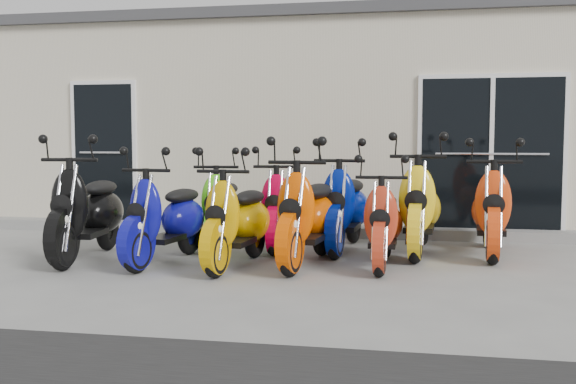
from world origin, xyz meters
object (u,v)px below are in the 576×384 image
(scooter_front_orange_b, at_px, (308,201))
(scooter_back_red, at_px, (281,197))
(scooter_back_extra, at_px, (492,197))
(scooter_front_red, at_px, (383,210))
(scooter_back_green, at_px, (222,196))
(scooter_back_yellow, at_px, (420,193))
(scooter_front_orange_a, at_px, (237,207))
(scooter_back_blue, at_px, (346,194))
(scooter_front_blue, at_px, (166,205))
(scooter_front_black, at_px, (87,197))

(scooter_front_orange_b, bearing_deg, scooter_back_red, 123.02)
(scooter_front_orange_b, distance_m, scooter_back_extra, 2.32)
(scooter_front_red, distance_m, scooter_back_red, 1.68)
(scooter_back_green, bearing_deg, scooter_back_yellow, -8.45)
(scooter_front_orange_a, distance_m, scooter_back_blue, 1.65)
(scooter_back_red, xyz_separation_m, scooter_back_yellow, (1.75, -0.11, 0.08))
(scooter_back_extra, bearing_deg, scooter_front_orange_a, -150.65)
(scooter_front_blue, bearing_deg, scooter_back_green, 85.50)
(scooter_back_yellow, bearing_deg, scooter_back_green, -177.88)
(scooter_back_red, bearing_deg, scooter_back_blue, -7.23)
(scooter_front_blue, relative_size, scooter_back_green, 1.01)
(scooter_front_blue, bearing_deg, scooter_front_red, 14.04)
(scooter_front_blue, bearing_deg, scooter_back_blue, 40.28)
(scooter_back_green, relative_size, scooter_back_red, 0.99)
(scooter_back_green, bearing_deg, scooter_front_blue, -108.69)
(scooter_back_yellow, height_order, scooter_back_extra, scooter_back_yellow)
(scooter_front_red, bearing_deg, scooter_front_orange_a, -167.20)
(scooter_back_green, height_order, scooter_back_extra, scooter_back_extra)
(scooter_front_blue, bearing_deg, scooter_front_black, -174.59)
(scooter_front_blue, xyz_separation_m, scooter_back_green, (0.29, 1.26, -0.01))
(scooter_back_extra, bearing_deg, scooter_back_red, -176.24)
(scooter_back_yellow, bearing_deg, scooter_back_red, -178.85)
(scooter_front_black, height_order, scooter_back_extra, scooter_front_black)
(scooter_front_orange_b, height_order, scooter_back_green, scooter_front_orange_b)
(scooter_back_blue, bearing_deg, scooter_front_orange_a, -124.88)
(scooter_front_red, height_order, scooter_back_blue, scooter_back_blue)
(scooter_back_red, height_order, scooter_back_yellow, scooter_back_yellow)
(scooter_front_black, height_order, scooter_front_blue, scooter_front_black)
(scooter_front_orange_a, height_order, scooter_back_extra, scooter_back_extra)
(scooter_front_black, bearing_deg, scooter_front_blue, -8.26)
(scooter_front_orange_b, xyz_separation_m, scooter_back_red, (-0.52, 1.09, -0.06))
(scooter_front_blue, relative_size, scooter_front_orange_a, 1.00)
(scooter_front_black, relative_size, scooter_back_green, 1.11)
(scooter_front_blue, height_order, scooter_back_extra, scooter_back_extra)
(scooter_front_blue, height_order, scooter_front_orange_b, scooter_front_orange_b)
(scooter_front_black, distance_m, scooter_back_blue, 3.12)
(scooter_front_black, distance_m, scooter_back_green, 1.76)
(scooter_front_black, bearing_deg, scooter_back_yellow, 10.78)
(scooter_front_black, bearing_deg, scooter_back_extra, 8.53)
(scooter_front_blue, height_order, scooter_front_orange_a, scooter_front_blue)
(scooter_front_red, height_order, scooter_back_yellow, scooter_back_yellow)
(scooter_back_red, bearing_deg, scooter_back_extra, -4.12)
(scooter_back_green, distance_m, scooter_back_red, 0.79)
(scooter_back_red, bearing_deg, scooter_back_yellow, -6.38)
(scooter_back_blue, bearing_deg, scooter_front_blue, -142.99)
(scooter_front_orange_b, distance_m, scooter_back_blue, 1.07)
(scooter_front_orange_a, xyz_separation_m, scooter_back_green, (-0.56, 1.34, -0.01))
(scooter_front_orange_b, height_order, scooter_back_blue, scooter_front_orange_b)
(scooter_front_black, distance_m, scooter_front_orange_a, 1.84)
(scooter_back_extra, bearing_deg, scooter_front_orange_b, -148.62)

